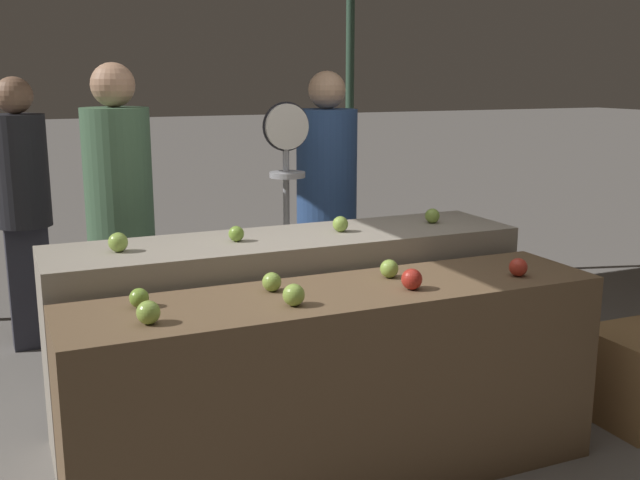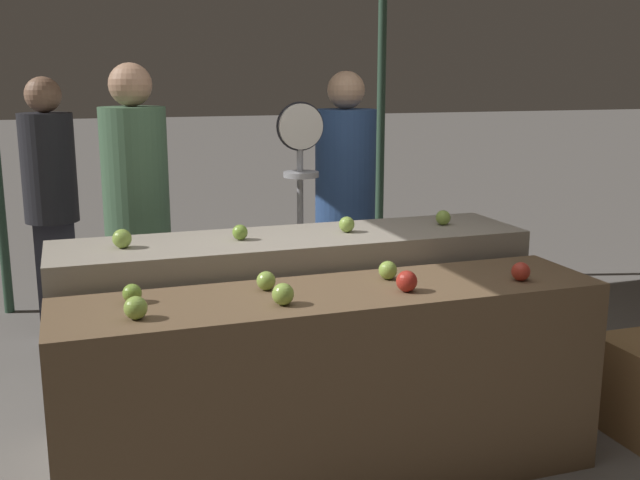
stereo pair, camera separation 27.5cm
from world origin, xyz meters
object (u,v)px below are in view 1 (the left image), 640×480
object	(u,v)px
person_vendor_at_scale	(327,192)
person_customer_right	(22,194)
person_customer_left	(120,203)
wooden_crate_side	(640,377)
produce_scale	(287,181)

from	to	relation	value
person_vendor_at_scale	person_customer_right	world-z (taller)	person_vendor_at_scale
person_vendor_at_scale	person_customer_right	xyz separation A→B (m)	(-1.75, 0.74, -0.01)
person_customer_left	person_customer_right	distance (m)	0.96
person_customer_right	wooden_crate_side	world-z (taller)	person_customer_right
person_vendor_at_scale	wooden_crate_side	distance (m)	2.08
person_customer_right	person_vendor_at_scale	bearing A→B (deg)	154.51
produce_scale	person_vendor_at_scale	size ratio (longest dim) A/B	0.90
produce_scale	wooden_crate_side	bearing A→B (deg)	-42.20
person_customer_right	produce_scale	bearing A→B (deg)	138.32
produce_scale	person_customer_right	distance (m)	1.75
person_customer_left	person_customer_right	size ratio (longest dim) A/B	1.04
person_customer_right	wooden_crate_side	xyz separation A→B (m)	(2.77, -2.38, -0.77)
person_vendor_at_scale	person_customer_left	world-z (taller)	person_customer_left
person_vendor_at_scale	wooden_crate_side	xyz separation A→B (m)	(1.01, -1.64, -0.78)
person_vendor_at_scale	person_customer_left	xyz separation A→B (m)	(-1.29, -0.10, 0.03)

